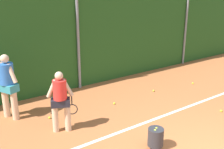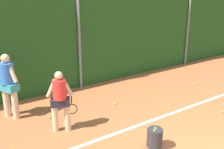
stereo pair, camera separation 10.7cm
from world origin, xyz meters
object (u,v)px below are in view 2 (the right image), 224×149
player_midcourt (60,98)px  tennis_ball_3 (50,117)px  player_backcourt_far (8,83)px  tennis_ball_0 (115,103)px  tennis_ball_9 (222,112)px  tennis_ball_4 (155,91)px  tennis_ball_2 (194,84)px  ball_hopper (155,137)px

player_midcourt → tennis_ball_3: (-0.02, 0.81, -0.86)m
player_backcourt_far → tennis_ball_0: (2.91, -0.95, -1.00)m
tennis_ball_3 → tennis_ball_9: size_ratio=1.00×
player_backcourt_far → tennis_ball_0: 3.22m
tennis_ball_9 → tennis_ball_4: bearing=102.0°
tennis_ball_3 → tennis_ball_9: 5.03m
tennis_ball_0 → tennis_ball_2: size_ratio=1.00×
player_backcourt_far → tennis_ball_0: player_backcourt_far is taller
player_backcourt_far → player_midcourt: bearing=4.9°
ball_hopper → tennis_ball_2: 4.78m
player_midcourt → tennis_ball_0: player_midcourt is taller
tennis_ball_0 → ball_hopper: bearing=-104.4°
ball_hopper → tennis_ball_0: (0.65, 2.51, -0.26)m
player_midcourt → tennis_ball_4: bearing=35.5°
tennis_ball_4 → tennis_ball_2: bearing=-9.7°
tennis_ball_3 → tennis_ball_9: same height
tennis_ball_3 → player_midcourt: bearing=-88.7°
player_backcourt_far → tennis_ball_0: bearing=46.9°
player_backcourt_far → tennis_ball_3: bearing=25.8°
tennis_ball_0 → tennis_ball_3: size_ratio=1.00×
tennis_ball_3 → tennis_ball_0: bearing=-7.3°
player_midcourt → tennis_ball_2: (5.59, 0.32, -0.86)m
tennis_ball_9 → tennis_ball_2: bearing=58.3°
player_midcourt → player_backcourt_far: size_ratio=0.87×
ball_hopper → tennis_ball_3: ball_hopper is taller
tennis_ball_2 → tennis_ball_3: bearing=175.0°
tennis_ball_0 → tennis_ball_2: same height
tennis_ball_2 → tennis_ball_3: size_ratio=1.00×
player_backcourt_far → tennis_ball_3: size_ratio=27.95×
ball_hopper → tennis_ball_4: bearing=46.8°
tennis_ball_0 → tennis_ball_9: 3.22m
player_backcourt_far → tennis_ball_4: size_ratio=27.95×
ball_hopper → tennis_ball_0: size_ratio=7.78×
tennis_ball_0 → tennis_ball_3: same height
tennis_ball_2 → tennis_ball_9: (-1.27, -2.05, 0.00)m
ball_hopper → tennis_ball_3: bearing=117.0°
ball_hopper → player_midcourt: bearing=125.4°
tennis_ball_3 → tennis_ball_9: (4.34, -2.54, 0.00)m
tennis_ball_4 → tennis_ball_3: bearing=177.1°
player_backcourt_far → tennis_ball_2: (6.45, -1.18, -1.00)m
tennis_ball_2 → tennis_ball_9: same height
tennis_ball_9 → tennis_ball_3: bearing=149.6°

